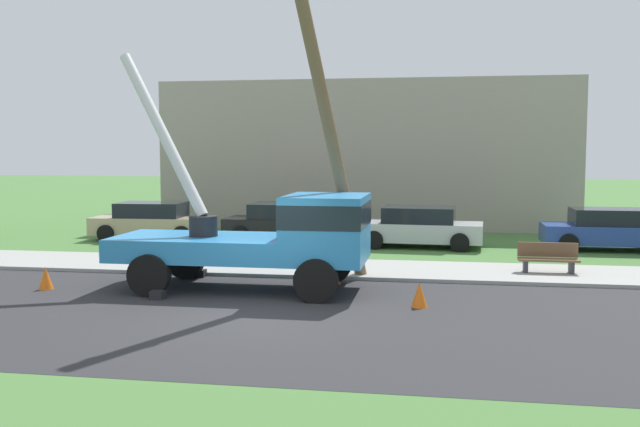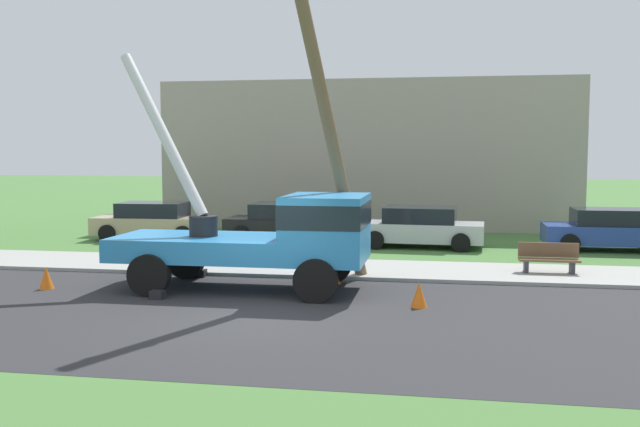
{
  "view_description": "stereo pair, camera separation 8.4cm",
  "coord_description": "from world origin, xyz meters",
  "px_view_note": "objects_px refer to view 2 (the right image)",
  "views": [
    {
      "loc": [
        3.83,
        -14.02,
        3.44
      ],
      "look_at": [
        0.94,
        3.16,
        1.86
      ],
      "focal_mm": 39.89,
      "sensor_mm": 36.0,
      "label": 1
    },
    {
      "loc": [
        3.91,
        -14.01,
        3.44
      ],
      "look_at": [
        0.94,
        3.16,
        1.86
      ],
      "focal_mm": 39.89,
      "sensor_mm": 36.0,
      "label": 2
    }
  ],
  "objects_px": {
    "leaning_utility_pole": "(325,110)",
    "park_bench": "(549,259)",
    "traffic_cone_ahead": "(419,295)",
    "parked_sedan_tan": "(153,221)",
    "parked_sedan_blue": "(610,230)",
    "utility_truck": "(274,233)",
    "traffic_cone_curbside": "(334,273)",
    "parked_sedan_black": "(286,222)",
    "parked_sedan_silver": "(420,227)",
    "traffic_cone_behind": "(46,278)"
  },
  "relations": [
    {
      "from": "park_bench",
      "to": "parked_sedan_tan",
      "type": "bearing_deg",
      "value": 157.77
    },
    {
      "from": "parked_sedan_silver",
      "to": "park_bench",
      "type": "bearing_deg",
      "value": -54.92
    },
    {
      "from": "traffic_cone_ahead",
      "to": "parked_sedan_black",
      "type": "bearing_deg",
      "value": 116.92
    },
    {
      "from": "parked_sedan_tan",
      "to": "leaning_utility_pole",
      "type": "bearing_deg",
      "value": -45.11
    },
    {
      "from": "traffic_cone_ahead",
      "to": "parked_sedan_tan",
      "type": "xyz_separation_m",
      "value": [
        -10.41,
        10.1,
        0.43
      ]
    },
    {
      "from": "leaning_utility_pole",
      "to": "park_bench",
      "type": "relative_size",
      "value": 5.37
    },
    {
      "from": "parked_sedan_silver",
      "to": "park_bench",
      "type": "distance_m",
      "value": 6.34
    },
    {
      "from": "parked_sedan_silver",
      "to": "park_bench",
      "type": "xyz_separation_m",
      "value": [
        3.64,
        -5.18,
        -0.25
      ]
    },
    {
      "from": "parked_sedan_black",
      "to": "parked_sedan_blue",
      "type": "xyz_separation_m",
      "value": [
        11.43,
        -0.47,
        0.0
      ]
    },
    {
      "from": "traffic_cone_behind",
      "to": "parked_sedan_tan",
      "type": "height_order",
      "value": "parked_sedan_tan"
    },
    {
      "from": "traffic_cone_ahead",
      "to": "parked_sedan_tan",
      "type": "relative_size",
      "value": 0.12
    },
    {
      "from": "traffic_cone_curbside",
      "to": "parked_sedan_tan",
      "type": "relative_size",
      "value": 0.12
    },
    {
      "from": "parked_sedan_blue",
      "to": "parked_sedan_black",
      "type": "bearing_deg",
      "value": 177.64
    },
    {
      "from": "leaning_utility_pole",
      "to": "parked_sedan_blue",
      "type": "height_order",
      "value": "leaning_utility_pole"
    },
    {
      "from": "traffic_cone_curbside",
      "to": "parked_sedan_tan",
      "type": "height_order",
      "value": "parked_sedan_tan"
    },
    {
      "from": "traffic_cone_ahead",
      "to": "parked_sedan_silver",
      "type": "height_order",
      "value": "parked_sedan_silver"
    },
    {
      "from": "parked_sedan_tan",
      "to": "park_bench",
      "type": "relative_size",
      "value": 2.8
    },
    {
      "from": "traffic_cone_curbside",
      "to": "parked_sedan_tan",
      "type": "distance_m",
      "value": 11.24
    },
    {
      "from": "leaning_utility_pole",
      "to": "parked_sedan_silver",
      "type": "relative_size",
      "value": 1.91
    },
    {
      "from": "leaning_utility_pole",
      "to": "park_bench",
      "type": "bearing_deg",
      "value": 22.68
    },
    {
      "from": "utility_truck",
      "to": "traffic_cone_curbside",
      "type": "height_order",
      "value": "utility_truck"
    },
    {
      "from": "utility_truck",
      "to": "parked_sedan_black",
      "type": "height_order",
      "value": "utility_truck"
    },
    {
      "from": "parked_sedan_tan",
      "to": "parked_sedan_silver",
      "type": "relative_size",
      "value": 1.0
    },
    {
      "from": "traffic_cone_behind",
      "to": "parked_sedan_blue",
      "type": "xyz_separation_m",
      "value": [
        15.26,
        9.48,
        0.43
      ]
    },
    {
      "from": "parked_sedan_black",
      "to": "leaning_utility_pole",
      "type": "bearing_deg",
      "value": -70.96
    },
    {
      "from": "parked_sedan_silver",
      "to": "parked_sedan_blue",
      "type": "height_order",
      "value": "same"
    },
    {
      "from": "parked_sedan_black",
      "to": "parked_sedan_tan",
      "type": "bearing_deg",
      "value": -176.16
    },
    {
      "from": "parked_sedan_silver",
      "to": "traffic_cone_ahead",
      "type": "bearing_deg",
      "value": -88.25
    },
    {
      "from": "leaning_utility_pole",
      "to": "parked_sedan_tan",
      "type": "distance_m",
      "value": 11.92
    },
    {
      "from": "parked_sedan_silver",
      "to": "parked_sedan_black",
      "type": "bearing_deg",
      "value": 171.1
    },
    {
      "from": "traffic_cone_ahead",
      "to": "park_bench",
      "type": "height_order",
      "value": "park_bench"
    },
    {
      "from": "leaning_utility_pole",
      "to": "traffic_cone_curbside",
      "type": "distance_m",
      "value": 4.13
    },
    {
      "from": "parked_sedan_silver",
      "to": "traffic_cone_curbside",
      "type": "bearing_deg",
      "value": -105.0
    },
    {
      "from": "traffic_cone_ahead",
      "to": "traffic_cone_behind",
      "type": "xyz_separation_m",
      "value": [
        -9.13,
        0.49,
        0.0
      ]
    },
    {
      "from": "traffic_cone_ahead",
      "to": "traffic_cone_curbside",
      "type": "relative_size",
      "value": 1.0
    },
    {
      "from": "park_bench",
      "to": "leaning_utility_pole",
      "type": "bearing_deg",
      "value": -157.32
    },
    {
      "from": "utility_truck",
      "to": "traffic_cone_curbside",
      "type": "relative_size",
      "value": 12.07
    },
    {
      "from": "traffic_cone_ahead",
      "to": "park_bench",
      "type": "xyz_separation_m",
      "value": [
        3.35,
        4.48,
        0.18
      ]
    },
    {
      "from": "leaning_utility_pole",
      "to": "traffic_cone_curbside",
      "type": "xyz_separation_m",
      "value": [
        0.17,
        0.32,
        -4.12
      ]
    },
    {
      "from": "traffic_cone_curbside",
      "to": "parked_sedan_black",
      "type": "xyz_separation_m",
      "value": [
        -3.06,
        8.05,
        0.43
      ]
    },
    {
      "from": "parked_sedan_blue",
      "to": "traffic_cone_ahead",
      "type": "bearing_deg",
      "value": -121.58
    },
    {
      "from": "utility_truck",
      "to": "leaning_utility_pole",
      "type": "height_order",
      "value": "leaning_utility_pole"
    },
    {
      "from": "leaning_utility_pole",
      "to": "parked_sedan_black",
      "type": "height_order",
      "value": "leaning_utility_pole"
    },
    {
      "from": "traffic_cone_ahead",
      "to": "parked_sedan_tan",
      "type": "distance_m",
      "value": 14.51
    },
    {
      "from": "traffic_cone_curbside",
      "to": "park_bench",
      "type": "height_order",
      "value": "park_bench"
    },
    {
      "from": "traffic_cone_behind",
      "to": "parked_sedan_black",
      "type": "xyz_separation_m",
      "value": [
        3.83,
        9.95,
        0.43
      ]
    },
    {
      "from": "utility_truck",
      "to": "leaning_utility_pole",
      "type": "bearing_deg",
      "value": 33.49
    },
    {
      "from": "utility_truck",
      "to": "traffic_cone_behind",
      "type": "relative_size",
      "value": 12.07
    },
    {
      "from": "leaning_utility_pole",
      "to": "traffic_cone_behind",
      "type": "bearing_deg",
      "value": -166.77
    },
    {
      "from": "parked_sedan_black",
      "to": "park_bench",
      "type": "xyz_separation_m",
      "value": [
        8.65,
        -5.97,
        -0.25
      ]
    }
  ]
}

